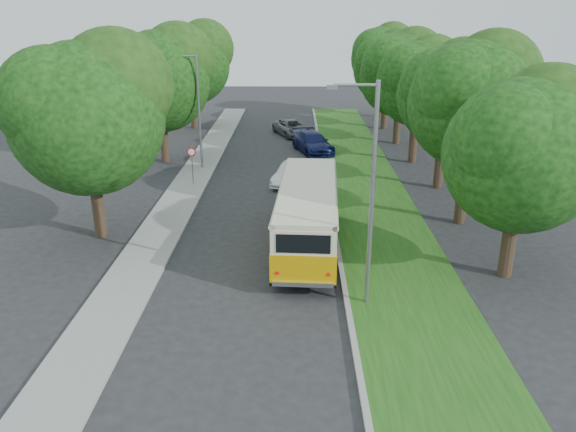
{
  "coord_description": "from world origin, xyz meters",
  "views": [
    {
      "loc": [
        1.7,
        -20.56,
        10.06
      ],
      "look_at": [
        1.38,
        2.75,
        1.5
      ],
      "focal_mm": 35.0,
      "sensor_mm": 36.0,
      "label": 1
    }
  ],
  "objects_px": {
    "car_silver": "(311,181)",
    "car_grey": "(292,128)",
    "car_white": "(293,174)",
    "lamppost_near": "(370,190)",
    "lamppost_far": "(197,108)",
    "car_blue": "(313,143)",
    "vintage_bus": "(308,216)"
  },
  "relations": [
    {
      "from": "vintage_bus",
      "to": "car_white",
      "type": "bearing_deg",
      "value": 97.3
    },
    {
      "from": "lamppost_near",
      "to": "car_blue",
      "type": "height_order",
      "value": "lamppost_near"
    },
    {
      "from": "vintage_bus",
      "to": "car_grey",
      "type": "xyz_separation_m",
      "value": [
        -0.85,
        24.1,
        -0.81
      ]
    },
    {
      "from": "lamppost_far",
      "to": "car_blue",
      "type": "distance_m",
      "value": 9.68
    },
    {
      "from": "car_grey",
      "to": "car_blue",
      "type": "bearing_deg",
      "value": -97.24
    },
    {
      "from": "lamppost_far",
      "to": "car_grey",
      "type": "bearing_deg",
      "value": 60.72
    },
    {
      "from": "lamppost_far",
      "to": "car_blue",
      "type": "xyz_separation_m",
      "value": [
        7.7,
        4.8,
        -3.37
      ]
    },
    {
      "from": "lamppost_far",
      "to": "car_white",
      "type": "distance_m",
      "value": 7.92
    },
    {
      "from": "car_blue",
      "to": "car_grey",
      "type": "xyz_separation_m",
      "value": [
        -1.59,
        6.1,
        -0.08
      ]
    },
    {
      "from": "car_silver",
      "to": "car_blue",
      "type": "bearing_deg",
      "value": 73.59
    },
    {
      "from": "lamppost_near",
      "to": "car_white",
      "type": "xyz_separation_m",
      "value": [
        -2.66,
        15.06,
        -3.71
      ]
    },
    {
      "from": "lamppost_far",
      "to": "car_grey",
      "type": "relative_size",
      "value": 1.58
    },
    {
      "from": "car_grey",
      "to": "lamppost_near",
      "type": "bearing_deg",
      "value": -106.42
    },
    {
      "from": "car_white",
      "to": "vintage_bus",
      "type": "bearing_deg",
      "value": -64.58
    },
    {
      "from": "car_white",
      "to": "car_blue",
      "type": "xyz_separation_m",
      "value": [
        1.46,
        8.24,
        0.08
      ]
    },
    {
      "from": "lamppost_near",
      "to": "car_blue",
      "type": "xyz_separation_m",
      "value": [
        -1.21,
        23.3,
        -3.63
      ]
    },
    {
      "from": "lamppost_far",
      "to": "car_silver",
      "type": "distance_m",
      "value": 9.5
    },
    {
      "from": "car_silver",
      "to": "car_white",
      "type": "height_order",
      "value": "car_silver"
    },
    {
      "from": "car_white",
      "to": "car_grey",
      "type": "relative_size",
      "value": 0.84
    },
    {
      "from": "car_white",
      "to": "lamppost_near",
      "type": "bearing_deg",
      "value": -58.73
    },
    {
      "from": "car_silver",
      "to": "car_grey",
      "type": "xyz_separation_m",
      "value": [
        -1.22,
        15.87,
        -0.02
      ]
    },
    {
      "from": "vintage_bus",
      "to": "car_white",
      "type": "xyz_separation_m",
      "value": [
        -0.71,
        9.76,
        -0.81
      ]
    },
    {
      "from": "car_silver",
      "to": "car_white",
      "type": "xyz_separation_m",
      "value": [
        -1.08,
        1.53,
        -0.02
      ]
    },
    {
      "from": "lamppost_far",
      "to": "vintage_bus",
      "type": "xyz_separation_m",
      "value": [
        6.96,
        -13.2,
        -2.64
      ]
    },
    {
      "from": "lamppost_near",
      "to": "car_blue",
      "type": "relative_size",
      "value": 1.56
    },
    {
      "from": "car_silver",
      "to": "car_white",
      "type": "distance_m",
      "value": 1.87
    },
    {
      "from": "vintage_bus",
      "to": "car_blue",
      "type": "distance_m",
      "value": 18.04
    },
    {
      "from": "car_grey",
      "to": "car_white",
      "type": "bearing_deg",
      "value": -111.32
    },
    {
      "from": "lamppost_near",
      "to": "car_grey",
      "type": "relative_size",
      "value": 1.68
    },
    {
      "from": "car_silver",
      "to": "car_grey",
      "type": "height_order",
      "value": "car_silver"
    },
    {
      "from": "vintage_bus",
      "to": "car_grey",
      "type": "relative_size",
      "value": 2.09
    },
    {
      "from": "car_silver",
      "to": "car_blue",
      "type": "xyz_separation_m",
      "value": [
        0.37,
        9.77,
        0.07
      ]
    }
  ]
}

